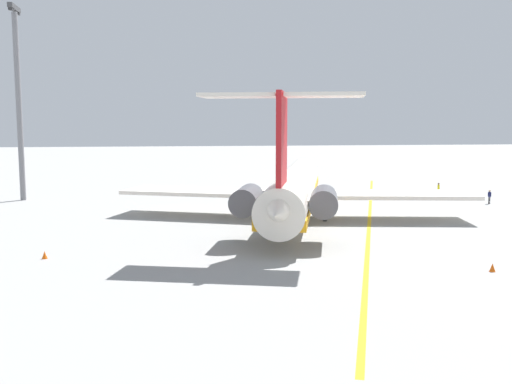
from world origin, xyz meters
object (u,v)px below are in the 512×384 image
main_jetliner (294,188)px  ground_crew_near_nose (490,195)px  ground_crew_portside (439,188)px  light_mast (18,95)px  safety_cone_wingtip (492,268)px  safety_cone_nose (45,255)px

main_jetliner → ground_crew_near_nose: size_ratio=23.51×
ground_crew_portside → light_mast: light_mast is taller
main_jetliner → safety_cone_wingtip: (-21.44, -8.50, -2.97)m
ground_crew_portside → light_mast: bearing=178.8°
ground_crew_near_nose → main_jetliner: bearing=-13.6°
ground_crew_portside → safety_cone_wingtip: 40.59m
main_jetliner → ground_crew_near_nose: (8.12, -25.94, -2.17)m
main_jetliner → ground_crew_portside: (16.29, -23.44, -2.13)m
main_jetliner → ground_crew_portside: main_jetliner is taller
safety_cone_nose → safety_cone_wingtip: 30.74m
ground_crew_near_nose → ground_crew_portside: size_ratio=0.97×
safety_cone_wingtip → light_mast: (41.63, 39.21, 12.93)m
ground_crew_portside → main_jetliner: bearing=-142.3°
safety_cone_wingtip → main_jetliner: bearing=21.6°
main_jetliner → safety_cone_nose: main_jetliner is taller
main_jetliner → safety_cone_wingtip: 23.25m
safety_cone_nose → safety_cone_wingtip: (-8.12, -29.65, 0.00)m
ground_crew_near_nose → light_mast: size_ratio=0.07×
main_jetliner → light_mast: light_mast is taller
ground_crew_near_nose → safety_cone_nose: (-21.44, 47.09, -0.80)m
ground_crew_portside → safety_cone_wingtip: (-37.73, 14.94, -0.84)m
ground_crew_portside → safety_cone_wingtip: bearing=-108.7°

